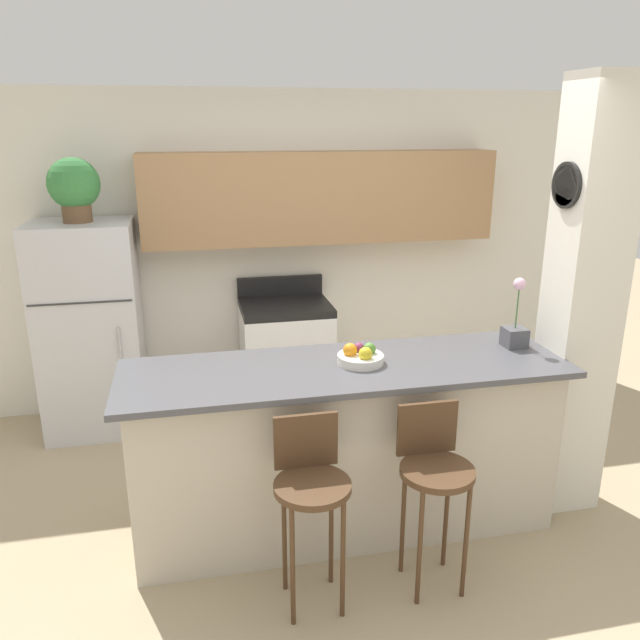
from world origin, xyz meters
TOP-DOWN VIEW (x-y plane):
  - ground_plane at (0.00, 0.00)m, footprint 14.00×14.00m
  - wall_back at (0.10, 1.91)m, footprint 5.60×0.38m
  - pillar_right at (1.40, -0.02)m, footprint 0.38×0.32m
  - counter_bar at (0.00, 0.00)m, footprint 2.47×0.74m
  - refrigerator at (-1.56, 1.63)m, footprint 0.73×0.63m
  - stove_range at (-0.07, 1.65)m, footprint 0.71×0.59m
  - bar_stool_left at (-0.31, -0.55)m, footprint 0.37×0.37m
  - bar_stool_right at (0.31, -0.55)m, footprint 0.37×0.37m
  - potted_plant_on_fridge at (-1.56, 1.63)m, footprint 0.36×0.36m
  - orchid_vase at (1.05, 0.09)m, footprint 0.13×0.13m
  - fruit_bowl at (0.08, 0.02)m, footprint 0.26×0.26m
  - trash_bin at (-0.98, 1.42)m, footprint 0.28×0.28m

SIDE VIEW (x-z plane):
  - ground_plane at x=0.00m, z-range 0.00..0.00m
  - trash_bin at x=-0.98m, z-range 0.00..0.38m
  - stove_range at x=-0.07m, z-range -0.07..1.00m
  - counter_bar at x=0.00m, z-range 0.00..1.02m
  - bar_stool_left at x=-0.31m, z-range 0.16..1.12m
  - bar_stool_right at x=0.31m, z-range 0.16..1.12m
  - refrigerator at x=-1.56m, z-range 0.00..1.61m
  - fruit_bowl at x=0.08m, z-range 1.00..1.11m
  - orchid_vase at x=1.05m, z-range 0.91..1.33m
  - pillar_right at x=1.40m, z-range 0.00..2.55m
  - wall_back at x=0.10m, z-range 0.19..2.74m
  - potted_plant_on_fridge at x=-1.56m, z-range 1.64..2.09m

